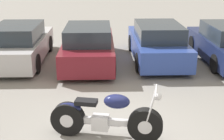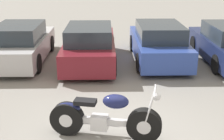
{
  "view_description": "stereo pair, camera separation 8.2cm",
  "coord_description": "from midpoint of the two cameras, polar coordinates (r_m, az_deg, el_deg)",
  "views": [
    {
      "loc": [
        -0.33,
        -5.55,
        3.38
      ],
      "look_at": [
        -0.08,
        1.86,
        0.85
      ],
      "focal_mm": 50.0,
      "sensor_mm": 36.0,
      "label": 1
    },
    {
      "loc": [
        -0.25,
        -5.55,
        3.38
      ],
      "look_at": [
        -0.08,
        1.86,
        0.85
      ],
      "focal_mm": 50.0,
      "sensor_mm": 36.0,
      "label": 2
    }
  ],
  "objects": [
    {
      "name": "motorcycle",
      "position": [
        6.35,
        -1.68,
        -8.69
      ],
      "size": [
        2.28,
        0.86,
        1.12
      ],
      "color": "black",
      "rests_on": "ground_plane"
    },
    {
      "name": "parked_car_maroon",
      "position": [
        11.0,
        -4.51,
        4.44
      ],
      "size": [
        1.79,
        4.32,
        1.39
      ],
      "color": "maroon",
      "rests_on": "ground_plane"
    },
    {
      "name": "parked_car_blue",
      "position": [
        11.46,
        8.04,
        4.91
      ],
      "size": [
        1.79,
        4.32,
        1.39
      ],
      "color": "#2D479E",
      "rests_on": "ground_plane"
    },
    {
      "name": "parked_car_silver",
      "position": [
        11.66,
        -16.7,
        4.53
      ],
      "size": [
        1.79,
        4.32,
        1.39
      ],
      "color": "#BCBCC1",
      "rests_on": "ground_plane"
    },
    {
      "name": "ground_plane",
      "position": [
        6.5,
        0.91,
        -12.47
      ],
      "size": [
        60.0,
        60.0,
        0.0
      ],
      "primitive_type": "plane",
      "color": "gray"
    }
  ]
}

